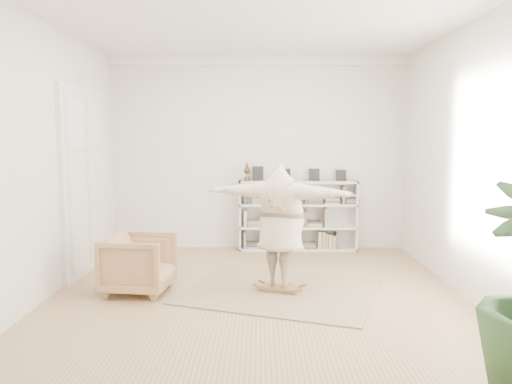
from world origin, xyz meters
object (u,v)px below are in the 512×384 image
Objects in this scene: rocker_board at (280,287)px; person at (281,223)px; armchair at (139,264)px; bookshelf at (297,216)px.

rocker_board is 0.27× the size of person.
rocker_board is at bearing -83.21° from armchair.
armchair is at bearing -160.29° from rocker_board.
armchair is at bearing 19.71° from person.
armchair is 2.00m from person.
person is (1.93, 0.02, 0.56)m from armchair.
armchair reaches higher than rocker_board.
armchair is at bearing -131.99° from bookshelf.
armchair is 0.43× the size of person.
rocker_board is 0.89m from person.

